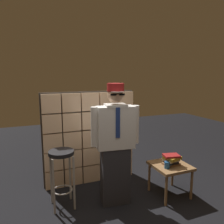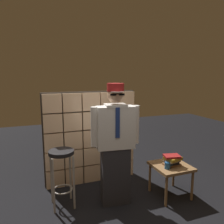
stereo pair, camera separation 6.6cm
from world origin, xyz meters
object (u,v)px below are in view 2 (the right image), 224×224
object	(u,v)px
bar_stool	(62,165)
side_table	(171,169)
book_stack	(172,160)
standing_person	(115,143)
coffee_mug	(168,165)

from	to	relation	value
bar_stool	side_table	bearing A→B (deg)	-11.22
side_table	book_stack	distance (m)	0.15
standing_person	coffee_mug	bearing A→B (deg)	-9.12
side_table	book_stack	bearing A→B (deg)	-97.47
bar_stool	side_table	world-z (taller)	bar_stool
standing_person	side_table	world-z (taller)	standing_person
side_table	coffee_mug	bearing A→B (deg)	-144.05
side_table	coffee_mug	size ratio (longest dim) A/B	4.13
bar_stool	book_stack	size ratio (longest dim) A/B	2.92
standing_person	book_stack	world-z (taller)	standing_person
standing_person	side_table	xyz separation A→B (m)	(0.84, -0.12, -0.46)
bar_stool	book_stack	distance (m)	1.57
standing_person	side_table	size ratio (longest dim) A/B	3.25
bar_stool	side_table	xyz separation A→B (m)	(1.54, -0.31, -0.17)
book_stack	coffee_mug	distance (m)	0.14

